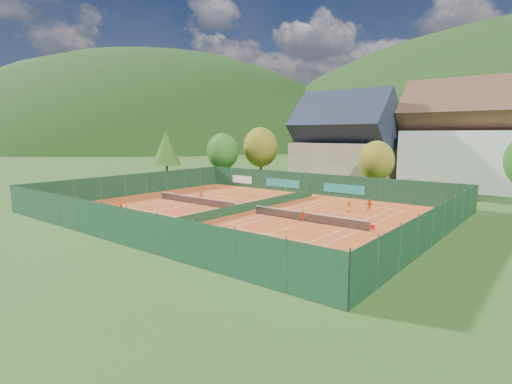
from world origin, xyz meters
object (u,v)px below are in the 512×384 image
object	(u,v)px
ball_hopper	(278,252)
hotel_block_a	(476,141)
player_left_near	(117,206)
player_right_far_b	(369,205)
chalet	(344,145)
player_left_far	(201,195)
player_left_mid	(121,210)
player_right_far_a	(349,207)
player_right_near	(303,217)

from	to	relation	value
ball_hopper	hotel_block_a	bearing A→B (deg)	85.99
player_left_near	player_right_far_b	bearing A→B (deg)	45.29
ball_hopper	player_right_far_b	world-z (taller)	player_right_far_b
chalet	player_left_far	bearing A→B (deg)	-103.17
chalet	player_right_far_b	size ratio (longest dim) A/B	11.79
ball_hopper	player_left_near	bearing A→B (deg)	173.94
chalet	player_left_near	size ratio (longest dim) A/B	10.22
player_left_mid	player_right_far_a	bearing A→B (deg)	46.06
chalet	player_left_near	distance (m)	40.24
hotel_block_a	player_left_far	distance (m)	42.59
player_left_mid	player_left_near	bearing A→B (deg)	159.54
player_left_near	player_right_near	world-z (taller)	player_left_near
ball_hopper	player_right_near	distance (m)	11.96
player_right_far_b	chalet	bearing A→B (deg)	-67.66
hotel_block_a	player_right_near	size ratio (longest dim) A/B	17.95
hotel_block_a	player_right_far_b	xyz separation A→B (m)	(-5.41, -27.06, -6.70)
chalet	ball_hopper	xyz separation A→B (m)	(15.67, -41.56, -6.07)
player_left_mid	player_right_far_a	size ratio (longest dim) A/B	1.10
hotel_block_a	player_left_near	bearing A→B (deg)	-120.46
player_left_mid	player_right_near	world-z (taller)	player_left_mid
hotel_block_a	ball_hopper	distance (m)	48.17
ball_hopper	player_left_near	size ratio (longest dim) A/B	0.50
player_right_far_a	player_right_far_b	world-z (taller)	player_right_far_b
player_left_near	hotel_block_a	bearing A→B (deg)	64.31
player_left_mid	player_right_far_b	xyz separation A→B (m)	(19.00, 18.91, -0.02)
ball_hopper	player_right_near	world-z (taller)	player_right_near
hotel_block_a	player_right_far_a	xyz separation A→B (m)	(-6.90, -28.96, -6.74)
hotel_block_a	player_left_far	size ratio (longest dim) A/B	15.67
player_left_near	player_right_far_a	size ratio (longest dim) A/B	1.24
chalet	ball_hopper	world-z (taller)	chalet
player_left_near	player_right_near	distance (m)	20.26
hotel_block_a	player_right_near	bearing A→B (deg)	-102.53
player_left_near	player_left_far	size ratio (longest dim) A/B	1.15
hotel_block_a	ball_hopper	xyz separation A→B (m)	(-3.33, -47.56, -6.83)
chalet	player_left_near	bearing A→B (deg)	-100.90
chalet	player_left_mid	distance (m)	40.77
chalet	player_right_far_b	xyz separation A→B (m)	(13.59, -21.06, -5.94)
chalet	player_right_far_b	distance (m)	25.75
player_left_near	player_left_mid	xyz separation A→B (m)	(2.11, -0.87, -0.09)
ball_hopper	player_left_mid	distance (m)	21.15
player_right_near	player_right_far_a	size ratio (longest dim) A/B	0.94
player_left_far	player_left_near	bearing A→B (deg)	79.45
player_right_far_a	chalet	bearing A→B (deg)	-64.51
player_right_near	player_left_near	bearing A→B (deg)	178.79
player_right_far_a	player_right_far_b	bearing A→B (deg)	-130.24
player_left_mid	chalet	bearing A→B (deg)	84.19
chalet	player_right_far_a	world-z (taller)	chalet
player_left_mid	player_right_near	xyz separation A→B (m)	(16.28, 9.35, -0.10)
ball_hopper	player_right_far_a	xyz separation A→B (m)	(-3.57, 18.60, 0.08)
hotel_block_a	player_left_mid	size ratio (longest dim) A/B	15.35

